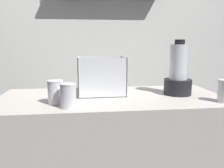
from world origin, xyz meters
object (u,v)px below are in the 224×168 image
carrot_display_bin (102,83)px  juice_cup_mango_far_left (56,94)px  blender_pitcher (178,74)px  juice_cup_mango_left (68,97)px

carrot_display_bin → juice_cup_mango_far_left: size_ratio=2.28×
carrot_display_bin → blender_pitcher: bearing=-6.8°
juice_cup_mango_left → juice_cup_mango_far_left: bearing=128.6°
blender_pitcher → juice_cup_mango_far_left: bearing=-168.9°
carrot_display_bin → blender_pitcher: 0.49m
carrot_display_bin → juice_cup_mango_far_left: bearing=-142.8°
blender_pitcher → juice_cup_mango_left: 0.73m
carrot_display_bin → blender_pitcher: (0.49, -0.06, 0.05)m
juice_cup_mango_far_left → juice_cup_mango_left: bearing=-51.4°
juice_cup_mango_far_left → blender_pitcher: bearing=11.1°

